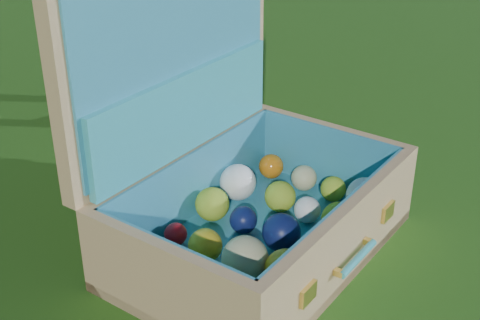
{
  "coord_description": "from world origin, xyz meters",
  "views": [
    {
      "loc": [
        -0.53,
        -0.93,
        0.92
      ],
      "look_at": [
        0.2,
        0.23,
        0.2
      ],
      "focal_mm": 50.0,
      "sensor_mm": 36.0,
      "label": 1
    }
  ],
  "objects": [
    {
      "name": "ground",
      "position": [
        0.0,
        0.0,
        0.0
      ],
      "size": [
        60.0,
        60.0,
        0.0
      ],
      "primitive_type": "plane",
      "color": "#215114",
      "rests_on": "ground"
    },
    {
      "name": "suitcase",
      "position": [
        0.17,
        0.21,
        0.18
      ],
      "size": [
        0.81,
        0.71,
        0.65
      ],
      "rotation": [
        0.0,
        0.0,
        0.39
      ],
      "color": "tan",
      "rests_on": "ground"
    }
  ]
}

